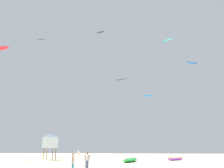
% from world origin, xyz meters
% --- Properties ---
extents(person_foreground, '(0.37, 0.54, 1.62)m').
position_xyz_m(person_foreground, '(-1.80, 3.44, 0.95)').
color(person_foreground, teal).
rests_on(person_foreground, ground).
extents(person_midground, '(0.50, 0.35, 1.56)m').
position_xyz_m(person_midground, '(-1.70, 8.66, 0.91)').
color(person_midground, navy).
rests_on(person_midground, ground).
extents(person_left, '(0.50, 0.35, 1.55)m').
position_xyz_m(person_left, '(-6.66, 25.59, 0.90)').
color(person_left, silver).
rests_on(person_left, ground).
extents(kite_grounded_near, '(3.57, 3.52, 0.50)m').
position_xyz_m(kite_grounded_near, '(9.64, 23.41, 0.22)').
color(kite_grounded_near, purple).
rests_on(kite_grounded_near, ground).
extents(kite_grounded_mid, '(2.83, 5.34, 0.62)m').
position_xyz_m(kite_grounded_mid, '(2.52, 18.63, 0.30)').
color(kite_grounded_mid, green).
rests_on(kite_grounded_mid, ground).
extents(lifeguard_tower, '(2.30, 2.30, 4.15)m').
position_xyz_m(lifeguard_tower, '(-10.69, 22.26, 3.05)').
color(lifeguard_tower, '#8C704C').
rests_on(lifeguard_tower, ground).
extents(kite_aloft_0, '(2.98, 1.55, 0.56)m').
position_xyz_m(kite_aloft_0, '(-18.69, 17.90, 18.14)').
color(kite_aloft_0, red).
extents(kite_aloft_1, '(2.72, 2.04, 0.55)m').
position_xyz_m(kite_aloft_1, '(1.05, 26.87, 14.81)').
color(kite_aloft_1, '#2D2D33').
extents(kite_aloft_2, '(2.12, 1.35, 0.26)m').
position_xyz_m(kite_aloft_2, '(-3.73, 30.07, 26.97)').
color(kite_aloft_2, '#2D2D33').
extents(kite_aloft_3, '(2.35, 0.95, 0.32)m').
position_xyz_m(kite_aloft_3, '(6.04, 29.43, 11.97)').
color(kite_aloft_3, blue).
extents(kite_aloft_4, '(2.30, 1.23, 0.51)m').
position_xyz_m(kite_aloft_4, '(-18.36, 31.34, 26.58)').
color(kite_aloft_4, '#2D2D33').
extents(kite_aloft_5, '(2.07, 1.88, 0.49)m').
position_xyz_m(kite_aloft_5, '(9.66, 22.89, 20.79)').
color(kite_aloft_5, '#19B29E').
extents(kite_aloft_6, '(3.41, 2.22, 0.84)m').
position_xyz_m(kite_aloft_6, '(18.70, 41.70, 23.18)').
color(kite_aloft_6, blue).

